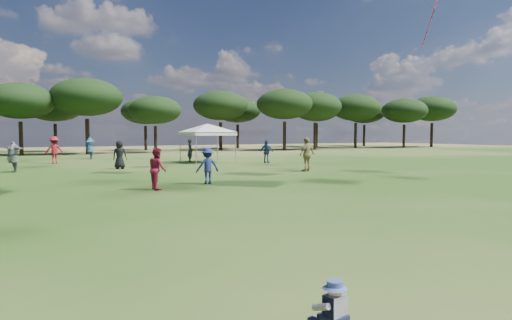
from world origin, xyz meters
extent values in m
cylinder|color=black|center=(-2.58, 44.63, 1.61)|extent=(0.37, 0.37, 3.21)
ellipsoid|color=black|center=(-2.58, 44.63, 5.14)|extent=(6.24, 6.24, 3.36)
cylinder|color=black|center=(3.26, 44.18, 1.78)|extent=(0.41, 0.41, 3.56)
ellipsoid|color=black|center=(3.26, 44.18, 5.69)|extent=(6.91, 6.91, 3.73)
cylinder|color=black|center=(10.19, 44.51, 1.44)|extent=(0.33, 0.33, 2.88)
ellipsoid|color=black|center=(10.19, 44.51, 4.61)|extent=(5.60, 5.60, 3.02)
cylinder|color=black|center=(18.96, 46.98, 1.72)|extent=(0.39, 0.39, 3.44)
ellipsoid|color=black|center=(18.96, 46.98, 5.51)|extent=(6.69, 6.69, 3.60)
cylinder|color=black|center=(25.77, 43.05, 1.77)|extent=(0.40, 0.40, 3.53)
ellipsoid|color=black|center=(25.77, 43.05, 5.65)|extent=(6.86, 6.86, 3.70)
cylinder|color=black|center=(30.65, 43.46, 1.73)|extent=(0.40, 0.40, 3.47)
ellipsoid|color=black|center=(30.65, 43.46, 5.55)|extent=(6.74, 6.74, 3.63)
cylinder|color=black|center=(39.22, 45.46, 1.79)|extent=(0.41, 0.41, 3.57)
ellipsoid|color=black|center=(39.22, 45.46, 5.72)|extent=(6.94, 6.94, 3.74)
cylinder|color=black|center=(46.34, 43.12, 1.68)|extent=(0.38, 0.38, 3.35)
ellipsoid|color=black|center=(46.34, 43.12, 5.37)|extent=(6.51, 6.51, 3.51)
cylinder|color=black|center=(52.84, 43.62, 1.83)|extent=(0.42, 0.42, 3.66)
ellipsoid|color=black|center=(52.84, 43.62, 5.85)|extent=(7.10, 7.10, 3.83)
cylinder|color=black|center=(0.83, 52.52, 1.60)|extent=(0.37, 0.37, 3.20)
ellipsoid|color=black|center=(0.83, 52.52, 5.12)|extent=(6.21, 6.21, 3.35)
cylinder|color=black|center=(10.82, 51.34, 1.50)|extent=(0.34, 0.34, 2.99)
ellipsoid|color=black|center=(10.82, 51.34, 4.79)|extent=(5.81, 5.81, 3.13)
cylinder|color=black|center=(23.62, 51.75, 1.66)|extent=(0.38, 0.38, 3.31)
ellipsoid|color=black|center=(23.62, 51.75, 5.30)|extent=(6.43, 6.43, 3.47)
cylinder|color=black|center=(37.30, 52.12, 1.82)|extent=(0.42, 0.42, 3.64)
ellipsoid|color=black|center=(37.30, 52.12, 5.82)|extent=(7.06, 7.06, 3.81)
cylinder|color=black|center=(46.40, 51.51, 1.73)|extent=(0.40, 0.40, 3.46)
ellipsoid|color=black|center=(46.40, 51.51, 5.53)|extent=(6.72, 6.72, 3.62)
cylinder|color=gray|center=(7.85, 25.75, 1.06)|extent=(0.06, 0.06, 2.13)
cylinder|color=gray|center=(10.85, 25.87, 1.06)|extent=(0.06, 0.06, 2.13)
cylinder|color=gray|center=(7.73, 28.76, 1.06)|extent=(0.06, 0.06, 2.13)
cylinder|color=gray|center=(10.73, 28.87, 1.06)|extent=(0.06, 0.06, 2.13)
cube|color=silver|center=(9.29, 27.31, 2.08)|extent=(3.29, 3.29, 0.25)
pyramid|color=silver|center=(9.29, 27.31, 2.80)|extent=(6.44, 6.44, 0.60)
cube|color=black|center=(0.64, 2.31, 0.05)|extent=(0.13, 0.23, 0.10)
cube|color=white|center=(0.60, 2.12, 0.29)|extent=(0.25, 0.21, 0.23)
cylinder|color=white|center=(0.45, 2.15, 0.29)|extent=(0.12, 0.24, 0.14)
cylinder|color=white|center=(0.73, 2.22, 0.29)|extent=(0.12, 0.24, 0.14)
sphere|color=#E0B293|center=(0.60, 2.12, 0.45)|extent=(0.16, 0.16, 0.16)
cone|color=#536DC2|center=(0.60, 2.12, 0.49)|extent=(0.27, 0.27, 0.03)
cylinder|color=#536DC2|center=(0.60, 2.12, 0.52)|extent=(0.18, 0.18, 0.07)
imported|color=navy|center=(4.42, 15.22, 0.76)|extent=(1.00, 0.59, 1.52)
imported|color=#9D8855|center=(11.47, 18.04, 0.95)|extent=(1.19, 0.71, 1.90)
imported|color=black|center=(2.66, 24.70, 0.84)|extent=(0.98, 0.84, 1.68)
imported|color=navy|center=(2.36, 35.66, 0.92)|extent=(1.44, 2.33, 1.85)
imported|color=#505156|center=(-2.86, 25.21, 0.84)|extent=(1.31, 2.11, 1.67)
imported|color=maroon|center=(-0.48, 31.36, 0.95)|extent=(1.29, 0.82, 1.89)
imported|color=navy|center=(12.83, 24.90, 0.82)|extent=(0.89, 1.00, 1.63)
imported|color=#2E2F33|center=(8.43, 28.54, 0.84)|extent=(0.42, 0.63, 1.67)
imported|color=maroon|center=(2.09, 14.44, 0.79)|extent=(0.61, 0.77, 1.58)
camera|label=1|loc=(-2.26, -1.40, 2.13)|focal=30.00mm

